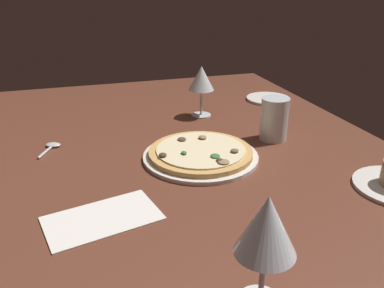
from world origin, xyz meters
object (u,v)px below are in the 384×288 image
Objects in this scene: pizza_main at (201,154)px; spoon at (51,147)px; wine_glass_far at (201,80)px; side_plate at (268,99)px; wine_glass_near at (266,228)px; paper_menu at (102,218)px; water_glass at (274,122)px.

pizza_main is 3.00× the size of spoon.
side_plate is (-9.18, 28.85, -11.44)cm from wine_glass_far.
wine_glass_near is at bearing 24.18° from spoon.
side_plate is 1.65× the size of spoon.
wine_glass_far is at bearing -72.35° from side_plate.
pizza_main is at bearing 64.10° from spoon.
paper_menu is (59.67, -65.04, -0.30)cm from side_plate.
wine_glass_near is 0.83× the size of paper_menu.
pizza_main is at bearing -44.49° from side_plate.
paper_menu is at bearing -62.12° from water_glass.
pizza_main is 24.23cm from water_glass.
wine_glass_near reaches higher than water_glass.
spoon reaches higher than side_plate.
wine_glass_near is at bearing 22.24° from paper_menu.
side_plate is (-87.11, 45.81, -12.15)cm from wine_glass_near.
paper_menu is (50.49, -36.19, -11.74)cm from wine_glass_far.
paper_menu is at bearing -35.63° from wine_glass_far.
water_glass reaches higher than spoon.
wine_glass_far is 32.36cm from side_plate.
pizza_main reaches higher than spoon.
paper_menu is at bearing 14.78° from spoon.
spoon is (22.31, -74.90, 0.01)cm from side_plate.
wine_glass_far reaches higher than spoon.
pizza_main is 49.20cm from wine_glass_near.
wine_glass_near is 1.10× the size of side_plate.
spoon is (-11.35, -59.03, -4.55)cm from water_glass.
spoon is at bearing -100.88° from water_glass.
water_glass reaches higher than side_plate.
paper_menu is (-27.44, -19.23, -12.45)cm from wine_glass_near.
wine_glass_far is (-30.55, 10.17, 10.68)cm from pizza_main.
wine_glass_far is 1.69× the size of spoon.
wine_glass_near is 72.06cm from spoon.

